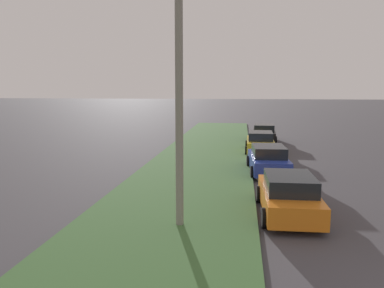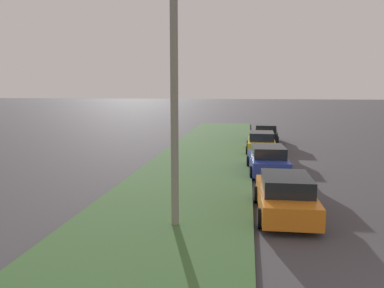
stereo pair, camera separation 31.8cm
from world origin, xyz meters
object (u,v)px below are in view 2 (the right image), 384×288
Objects in this scene: parked_car_blue at (268,160)px; parked_car_orange at (285,196)px; parked_car_yellow at (261,143)px; parked_car_black at (266,133)px; streetlight at (186,89)px.

parked_car_orange is at bearing 179.05° from parked_car_blue.
parked_car_yellow is (6.28, 0.13, 0.00)m from parked_car_blue.
streetlight is at bearing 173.27° from parked_car_black.
streetlight is at bearing 116.77° from parked_car_orange.
parked_car_black is (5.45, -0.56, 0.00)m from parked_car_yellow.
parked_car_yellow is 15.24m from streetlight.
parked_car_blue is at bearing -179.26° from parked_car_black.
parked_car_black is at bearing -9.61° from streetlight.
streetlight is at bearing 169.90° from parked_car_yellow.
streetlight reaches higher than parked_car_yellow.
streetlight reaches higher than parked_car_black.
parked_car_blue and parked_car_black have the same top height.
parked_car_orange is at bearing -177.64° from parked_car_black.
parked_car_blue is 0.59× the size of streetlight.
parked_car_orange and parked_car_yellow have the same top height.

